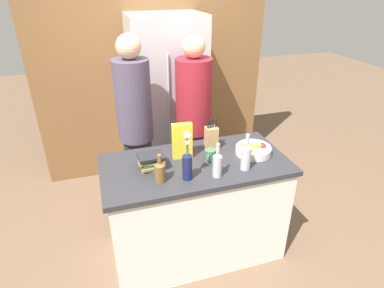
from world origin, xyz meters
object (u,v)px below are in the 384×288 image
at_px(fruit_bowl, 253,149).
at_px(flower_vase, 187,161).
at_px(bottle_wine, 217,164).
at_px(person_at_sink, 135,122).
at_px(person_in_blue, 194,117).
at_px(cereal_box, 182,141).
at_px(refrigerator, 168,104).
at_px(bottle_oil, 246,156).
at_px(bottle_vinegar, 160,171).
at_px(coffee_mug, 210,155).
at_px(book_stack, 151,161).
at_px(knife_block, 211,138).

xyz_separation_m(fruit_bowl, flower_vase, (-0.63, -0.20, 0.11)).
bearing_deg(bottle_wine, flower_vase, 171.58).
relative_size(person_at_sink, person_in_blue, 1.02).
distance_m(flower_vase, cereal_box, 0.32).
relative_size(refrigerator, cereal_box, 6.48).
distance_m(flower_vase, bottle_wine, 0.22).
bearing_deg(flower_vase, bottle_oil, -0.30).
bearing_deg(bottle_vinegar, person_at_sink, 93.46).
bearing_deg(coffee_mug, fruit_bowl, -0.01).
relative_size(book_stack, person_at_sink, 0.12).
height_order(flower_vase, bottle_vinegar, flower_vase).
height_order(book_stack, person_at_sink, person_at_sink).
height_order(refrigerator, coffee_mug, refrigerator).
xyz_separation_m(fruit_bowl, person_at_sink, (-0.88, 0.66, 0.09)).
relative_size(fruit_bowl, knife_block, 1.08).
distance_m(person_at_sink, person_in_blue, 0.58).
distance_m(coffee_mug, bottle_wine, 0.24).
distance_m(cereal_box, person_in_blue, 0.65).
relative_size(flower_vase, coffee_mug, 3.21).
bearing_deg(person_in_blue, flower_vase, -83.83).
bearing_deg(cereal_box, fruit_bowl, -11.83).
relative_size(flower_vase, person_in_blue, 0.21).
height_order(book_stack, bottle_oil, bottle_oil).
bearing_deg(person_in_blue, coffee_mug, -70.25).
xyz_separation_m(bottle_vinegar, bottle_wine, (0.41, -0.06, 0.02)).
bearing_deg(book_stack, coffee_mug, -2.77).
xyz_separation_m(flower_vase, bottle_wine, (0.22, -0.03, -0.04)).
relative_size(refrigerator, bottle_oil, 6.53).
bearing_deg(cereal_box, knife_block, 14.39).
relative_size(refrigerator, person_at_sink, 1.05).
bearing_deg(fruit_bowl, person_at_sink, 143.00).
distance_m(cereal_box, bottle_oil, 0.52).
height_order(cereal_box, person_in_blue, person_in_blue).
bearing_deg(bottle_wine, person_at_sink, 117.53).
xyz_separation_m(coffee_mug, bottle_vinegar, (-0.44, -0.17, 0.04)).
height_order(coffee_mug, person_in_blue, person_in_blue).
xyz_separation_m(knife_block, bottle_vinegar, (-0.52, -0.36, -0.02)).
bearing_deg(fruit_bowl, knife_block, 147.59).
height_order(cereal_box, person_at_sink, person_at_sink).
xyz_separation_m(book_stack, bottle_vinegar, (0.03, -0.19, 0.02)).
distance_m(cereal_box, bottle_wine, 0.39).
bearing_deg(cereal_box, person_in_blue, 64.16).
relative_size(bottle_oil, bottle_wine, 1.08).
distance_m(knife_block, flower_vase, 0.51).
distance_m(refrigerator, fruit_bowl, 1.32).
height_order(knife_block, coffee_mug, knife_block).
bearing_deg(refrigerator, cereal_box, -97.71).
bearing_deg(bottle_vinegar, person_in_blue, 58.80).
bearing_deg(bottle_oil, flower_vase, 179.70).
distance_m(fruit_bowl, knife_block, 0.36).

